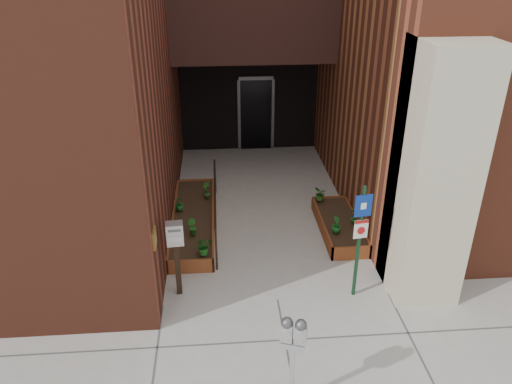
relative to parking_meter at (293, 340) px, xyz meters
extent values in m
plane|color=#9E9991|center=(0.09, 2.21, -1.15)|extent=(80.00, 80.00, 0.00)
cube|color=beige|center=(2.64, 2.41, 1.05)|extent=(1.10, 1.20, 4.40)
cube|color=black|center=(0.09, 8.21, 2.85)|extent=(4.20, 2.00, 2.00)
cube|color=black|center=(0.09, 9.61, 0.35)|extent=(4.00, 0.30, 3.00)
cube|color=black|center=(0.29, 9.43, -0.10)|extent=(0.90, 0.06, 2.10)
cube|color=#B79338|center=(-1.90, 2.01, 0.35)|extent=(0.04, 0.30, 0.30)
cube|color=brown|center=(-1.46, 3.13, -1.00)|extent=(0.90, 0.04, 0.30)
cube|color=brown|center=(-1.46, 6.69, -1.00)|extent=(0.90, 0.04, 0.30)
cube|color=brown|center=(-1.89, 4.91, -1.00)|extent=(0.04, 3.60, 0.30)
cube|color=brown|center=(-1.03, 4.91, -1.00)|extent=(0.04, 3.60, 0.30)
cube|color=black|center=(-1.46, 4.91, -1.02)|extent=(0.82, 3.52, 0.26)
cube|color=brown|center=(1.69, 3.33, -1.00)|extent=(0.80, 0.04, 0.30)
cube|color=brown|center=(1.69, 5.49, -1.00)|extent=(0.80, 0.04, 0.30)
cube|color=brown|center=(1.31, 4.41, -1.00)|extent=(0.04, 2.20, 0.30)
cube|color=brown|center=(2.07, 4.41, -1.00)|extent=(0.04, 2.20, 0.30)
cube|color=black|center=(1.69, 4.41, -1.02)|extent=(0.72, 2.12, 0.26)
cylinder|color=black|center=(-0.96, 3.21, -0.70)|extent=(0.04, 0.04, 0.90)
cylinder|color=black|center=(-0.96, 6.51, -0.70)|extent=(0.04, 0.04, 0.90)
cylinder|color=black|center=(-0.96, 4.86, -0.27)|extent=(0.04, 3.30, 0.04)
cube|color=#B8B7BA|center=(0.00, 0.00, -0.63)|extent=(0.08, 0.08, 1.03)
cube|color=#B8B7BA|center=(0.00, 0.00, -0.08)|extent=(0.33, 0.21, 0.08)
cube|color=#B8B7BA|center=(-0.08, 0.03, 0.11)|extent=(0.18, 0.14, 0.27)
sphere|color=#59595B|center=(-0.08, 0.03, 0.26)|extent=(0.15, 0.15, 0.15)
cube|color=white|center=(-0.10, -0.02, 0.13)|extent=(0.09, 0.03, 0.05)
cube|color=#B21414|center=(-0.10, -0.02, 0.04)|extent=(0.09, 0.03, 0.03)
cube|color=#B8B7BA|center=(0.08, -0.03, 0.11)|extent=(0.18, 0.14, 0.27)
sphere|color=#59595B|center=(0.08, -0.03, 0.26)|extent=(0.15, 0.15, 0.15)
cube|color=white|center=(0.07, -0.08, 0.13)|extent=(0.09, 0.03, 0.05)
cube|color=#B21414|center=(0.07, -0.08, 0.04)|extent=(0.09, 0.03, 0.03)
cube|color=#14391F|center=(1.45, 2.26, -0.07)|extent=(0.06, 0.06, 2.15)
cube|color=navy|center=(1.46, 2.23, 0.66)|extent=(0.29, 0.06, 0.39)
cube|color=white|center=(1.46, 2.23, 0.66)|extent=(0.10, 0.03, 0.12)
cube|color=white|center=(1.46, 2.23, 0.22)|extent=(0.24, 0.06, 0.34)
cube|color=#B21414|center=(1.46, 2.23, 0.36)|extent=(0.24, 0.05, 0.06)
cylinder|color=#B21414|center=(1.46, 2.22, 0.20)|extent=(0.14, 0.03, 0.14)
cube|color=black|center=(-1.64, 2.55, -0.62)|extent=(0.10, 0.10, 1.05)
cube|color=silver|center=(-1.64, 2.55, 0.09)|extent=(0.30, 0.23, 0.40)
cube|color=#59595B|center=(-1.63, 2.44, 0.20)|extent=(0.21, 0.03, 0.04)
cube|color=white|center=(-1.63, 2.44, 0.04)|extent=(0.23, 0.03, 0.10)
imported|color=#1B5719|center=(-1.20, 3.31, -0.67)|extent=(0.44, 0.44, 0.37)
imported|color=#1F611B|center=(-1.44, 4.06, -0.68)|extent=(0.26, 0.26, 0.33)
imported|color=#18551B|center=(-1.76, 5.11, -0.68)|extent=(0.25, 0.25, 0.33)
imported|color=#27601B|center=(-1.16, 5.66, -0.64)|extent=(0.30, 0.30, 0.41)
imported|color=#195A1F|center=(1.49, 3.91, -0.67)|extent=(0.27, 0.27, 0.35)
imported|color=#21611B|center=(1.94, 4.24, -0.66)|extent=(0.27, 0.27, 0.38)
imported|color=#275919|center=(1.44, 5.31, -0.68)|extent=(0.32, 0.32, 0.33)
camera|label=1|loc=(-0.85, -4.72, 4.48)|focal=35.00mm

